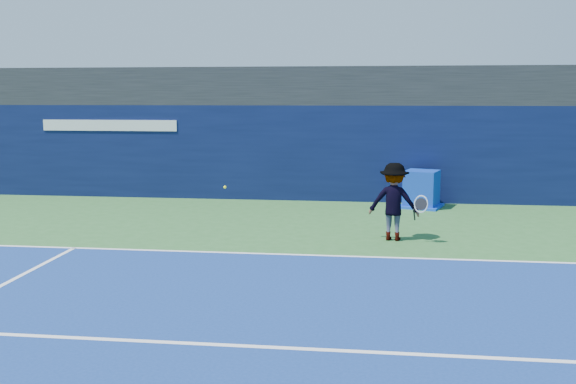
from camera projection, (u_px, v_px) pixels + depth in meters
The scene contains 8 objects.
ground at pixel (283, 300), 10.45m from camera, with size 80.00×80.00×0.00m, color #2E642D.
baseline at pixel (302, 255), 13.39m from camera, with size 24.00×0.10×0.01m, color white.
service_line at pixel (263, 347), 8.48m from camera, with size 24.00×0.10×0.01m, color white.
stadium_band at pixel (328, 87), 21.20m from camera, with size 36.00×3.00×1.20m, color black.
back_wall_assembly at pixel (326, 152), 20.53m from camera, with size 36.00×1.03×3.00m.
equipment_cart at pixel (421, 190), 19.11m from camera, with size 1.46×1.46×1.10m.
tennis_player at pixel (394, 202), 14.71m from camera, with size 1.38×0.84×1.79m.
tennis_ball at pixel (225, 187), 16.58m from camera, with size 0.07×0.07×0.07m.
Camera 1 is at (1.32, -9.98, 3.30)m, focal length 40.00 mm.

